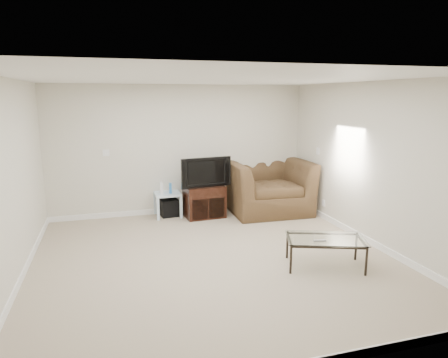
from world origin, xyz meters
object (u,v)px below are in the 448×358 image
object	(u,v)px
tv_stand	(204,201)
side_table	(168,204)
recliner	(268,178)
television	(204,171)
subwoofer	(169,207)
coffee_table	(325,252)

from	to	relation	value
tv_stand	side_table	distance (m)	0.71
side_table	recliner	world-z (taller)	recliner
television	recliner	distance (m)	1.32
subwoofer	recliner	bearing A→B (deg)	-7.31
coffee_table	tv_stand	bearing A→B (deg)	110.75
tv_stand	subwoofer	size ratio (longest dim) A/B	2.23
television	subwoofer	world-z (taller)	television
subwoofer	side_table	bearing A→B (deg)	-145.44
television	coffee_table	size ratio (longest dim) A/B	0.87
subwoofer	recliner	distance (m)	2.03
tv_stand	subwoofer	xyz separation A→B (m)	(-0.64, 0.25, -0.14)
side_table	subwoofer	world-z (taller)	side_table
tv_stand	coffee_table	world-z (taller)	tv_stand
tv_stand	subwoofer	distance (m)	0.70
side_table	recliner	distance (m)	2.04
tv_stand	side_table	world-z (taller)	tv_stand
television	side_table	bearing A→B (deg)	151.23
tv_stand	coffee_table	size ratio (longest dim) A/B	0.71
tv_stand	side_table	bearing A→B (deg)	156.69
subwoofer	coffee_table	distance (m)	3.39
tv_stand	television	world-z (taller)	television
subwoofer	coffee_table	xyz separation A→B (m)	(1.67, -2.96, 0.04)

